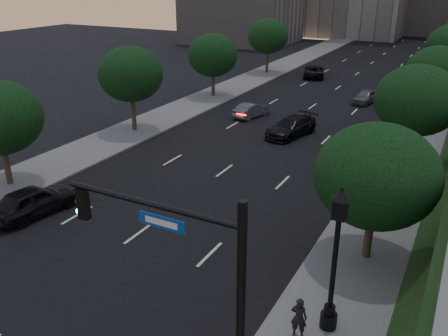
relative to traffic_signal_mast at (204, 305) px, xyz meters
The scene contains 21 objects.
ground 8.97m from the traffic_signal_mast, 164.97° to the left, with size 160.00×160.00×0.00m, color black.
road_surface 33.28m from the traffic_signal_mast, 103.82° to the left, with size 16.00×140.00×0.02m, color black.
sidewalk_right 32.41m from the traffic_signal_mast, 85.82° to the left, with size 4.50×140.00×0.15m, color slate.
sidewalk_left 37.07m from the traffic_signal_mast, 119.47° to the left, with size 4.50×140.00×0.15m, color slate.
office_block_filler 79.76m from the traffic_signal_mast, 115.18° to the left, with size 18.00×16.00×14.00m, color gray.
tree_right_a 10.41m from the traffic_signal_mast, 76.66° to the left, with size 5.20×5.20×6.24m.
tree_right_b 22.27m from the traffic_signal_mast, 83.81° to the left, with size 5.20×5.20×6.74m.
tree_right_c 35.20m from the traffic_signal_mast, 86.09° to the left, with size 5.20×5.20×6.24m.
tree_left_b 27.15m from the traffic_signal_mast, 132.13° to the left, with size 5.00×5.00×6.71m.
tree_left_c 37.80m from the traffic_signal_mast, 118.79° to the left, with size 5.00×5.00×6.34m.
tree_left_d 50.52m from the traffic_signal_mast, 111.12° to the left, with size 5.00×5.00×6.71m.
traffic_signal_mast is the anchor object (origin of this frame).
street_lamp 5.44m from the traffic_signal_mast, 65.47° to the left, with size 0.64×0.64×5.62m.
sedan_near_left 15.53m from the traffic_signal_mast, 155.87° to the left, with size 1.90×4.72×1.61m, color black.
sedan_mid_left 30.63m from the traffic_signal_mast, 112.31° to the left, with size 1.35×3.88×1.28m, color #4D5054.
sedan_far_left 49.20m from the traffic_signal_mast, 104.33° to the left, with size 2.37×5.13×1.43m, color black.
sedan_near_right 25.89m from the traffic_signal_mast, 104.98° to the left, with size 2.05×5.05×1.47m, color black.
sedan_far_right 38.13m from the traffic_signal_mast, 95.64° to the left, with size 1.54×3.84×1.31m, color slate.
pedestrian_a 5.00m from the traffic_signal_mast, 70.13° to the left, with size 0.57×0.37×1.55m, color black.
pedestrian_b 14.16m from the traffic_signal_mast, 78.06° to the left, with size 0.76×0.59×1.56m, color black.
pedestrian_c 16.18m from the traffic_signal_mast, 80.79° to the left, with size 1.13×0.47×1.93m, color black.
Camera 1 is at (13.14, -10.87, 11.79)m, focal length 38.00 mm.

